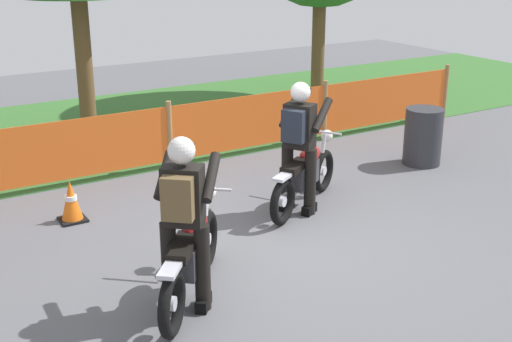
{
  "coord_description": "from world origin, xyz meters",
  "views": [
    {
      "loc": [
        -3.98,
        -5.91,
        3.34
      ],
      "look_at": [
        -0.31,
        0.07,
        0.9
      ],
      "focal_mm": 47.2,
      "sensor_mm": 36.0,
      "label": 1
    }
  ],
  "objects_px": {
    "motorcycle_lead": "(305,175)",
    "traffic_cone": "(71,201)",
    "spare_drum": "(423,137)",
    "rider_lead": "(299,141)",
    "motorcycle_trailing": "(191,254)",
    "rider_trailing": "(184,215)"
  },
  "relations": [
    {
      "from": "motorcycle_lead",
      "to": "motorcycle_trailing",
      "type": "distance_m",
      "value": 2.66
    },
    {
      "from": "motorcycle_lead",
      "to": "rider_lead",
      "type": "bearing_deg",
      "value": -179.49
    },
    {
      "from": "rider_lead",
      "to": "traffic_cone",
      "type": "relative_size",
      "value": 3.19
    },
    {
      "from": "rider_lead",
      "to": "motorcycle_lead",
      "type": "bearing_deg",
      "value": 0.51
    },
    {
      "from": "spare_drum",
      "to": "motorcycle_trailing",
      "type": "bearing_deg",
      "value": -159.41
    },
    {
      "from": "motorcycle_lead",
      "to": "rider_trailing",
      "type": "xyz_separation_m",
      "value": [
        -2.44,
        -1.51,
        0.52
      ]
    },
    {
      "from": "motorcycle_lead",
      "to": "traffic_cone",
      "type": "bearing_deg",
      "value": 127.12
    },
    {
      "from": "motorcycle_trailing",
      "to": "traffic_cone",
      "type": "height_order",
      "value": "motorcycle_trailing"
    },
    {
      "from": "traffic_cone",
      "to": "spare_drum",
      "type": "bearing_deg",
      "value": -6.69
    },
    {
      "from": "motorcycle_lead",
      "to": "spare_drum",
      "type": "relative_size",
      "value": 1.9
    },
    {
      "from": "rider_lead",
      "to": "spare_drum",
      "type": "xyz_separation_m",
      "value": [
        2.76,
        0.59,
        -0.51
      ]
    },
    {
      "from": "rider_lead",
      "to": "rider_trailing",
      "type": "xyz_separation_m",
      "value": [
        -2.26,
        -1.4,
        0.0
      ]
    },
    {
      "from": "rider_trailing",
      "to": "traffic_cone",
      "type": "xyz_separation_m",
      "value": [
        -0.3,
        2.62,
        -0.69
      ]
    },
    {
      "from": "motorcycle_lead",
      "to": "spare_drum",
      "type": "bearing_deg",
      "value": -20.11
    },
    {
      "from": "motorcycle_trailing",
      "to": "traffic_cone",
      "type": "xyz_separation_m",
      "value": [
        -0.44,
        2.46,
        -0.19
      ]
    },
    {
      "from": "motorcycle_lead",
      "to": "traffic_cone",
      "type": "xyz_separation_m",
      "value": [
        -2.74,
        1.11,
        -0.17
      ]
    },
    {
      "from": "rider_lead",
      "to": "rider_trailing",
      "type": "relative_size",
      "value": 1.0
    },
    {
      "from": "motorcycle_lead",
      "to": "motorcycle_trailing",
      "type": "bearing_deg",
      "value": 179.57
    },
    {
      "from": "traffic_cone",
      "to": "spare_drum",
      "type": "height_order",
      "value": "spare_drum"
    },
    {
      "from": "motorcycle_lead",
      "to": "motorcycle_trailing",
      "type": "height_order",
      "value": "motorcycle_trailing"
    },
    {
      "from": "motorcycle_trailing",
      "to": "rider_trailing",
      "type": "bearing_deg",
      "value": -179.49
    },
    {
      "from": "spare_drum",
      "to": "rider_lead",
      "type": "bearing_deg",
      "value": -167.85
    }
  ]
}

